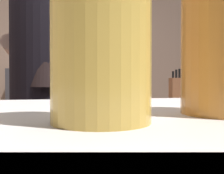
{
  "coord_description": "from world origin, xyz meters",
  "views": [
    {
      "loc": [
        0.12,
        -1.21,
        1.06
      ],
      "look_at": [
        0.2,
        -0.75,
        1.05
      ],
      "focal_mm": 39.91,
      "sensor_mm": 36.0,
      "label": 1
    }
  ],
  "objects_px": {
    "bartender": "(44,98)",
    "pint_glass_far": "(101,10)",
    "knife_block": "(176,90)",
    "mixing_bowl": "(56,102)",
    "bottle_hot_sauce": "(47,62)",
    "bottle_soy": "(36,61)",
    "chefs_knife": "(90,105)"
  },
  "relations": [
    {
      "from": "bartender",
      "to": "chefs_knife",
      "type": "xyz_separation_m",
      "value": [
        0.28,
        0.41,
        -0.08
      ]
    },
    {
      "from": "bottle_hot_sauce",
      "to": "chefs_knife",
      "type": "bearing_deg",
      "value": -74.03
    },
    {
      "from": "bottle_soy",
      "to": "bartender",
      "type": "bearing_deg",
      "value": -81.98
    },
    {
      "from": "chefs_knife",
      "to": "bottle_hot_sauce",
      "type": "distance_m",
      "value": 1.55
    },
    {
      "from": "bartender",
      "to": "bottle_soy",
      "type": "xyz_separation_m",
      "value": [
        -0.25,
        1.78,
        0.34
      ]
    },
    {
      "from": "pint_glass_far",
      "to": "bottle_soy",
      "type": "distance_m",
      "value": 3.0
    },
    {
      "from": "bartender",
      "to": "pint_glass_far",
      "type": "height_order",
      "value": "bartender"
    },
    {
      "from": "knife_block",
      "to": "bottle_hot_sauce",
      "type": "distance_m",
      "value": 1.74
    },
    {
      "from": "bartender",
      "to": "bottle_hot_sauce",
      "type": "distance_m",
      "value": 1.87
    },
    {
      "from": "bartender",
      "to": "pint_glass_far",
      "type": "distance_m",
      "value": 1.19
    },
    {
      "from": "mixing_bowl",
      "to": "bottle_hot_sauce",
      "type": "distance_m",
      "value": 1.47
    },
    {
      "from": "pint_glass_far",
      "to": "chefs_knife",
      "type": "bearing_deg",
      "value": 85.13
    },
    {
      "from": "bottle_hot_sauce",
      "to": "bartender",
      "type": "bearing_deg",
      "value": -85.92
    },
    {
      "from": "knife_block",
      "to": "mixing_bowl",
      "type": "relative_size",
      "value": 1.56
    },
    {
      "from": "pint_glass_far",
      "to": "bottle_soy",
      "type": "height_order",
      "value": "bottle_soy"
    },
    {
      "from": "bottle_soy",
      "to": "bottle_hot_sauce",
      "type": "bearing_deg",
      "value": 24.44
    },
    {
      "from": "mixing_bowl",
      "to": "bottle_hot_sauce",
      "type": "relative_size",
      "value": 0.74
    },
    {
      "from": "mixing_bowl",
      "to": "chefs_knife",
      "type": "bearing_deg",
      "value": -6.54
    },
    {
      "from": "bottle_hot_sauce",
      "to": "mixing_bowl",
      "type": "bearing_deg",
      "value": -83.05
    },
    {
      "from": "chefs_knife",
      "to": "bottle_hot_sauce",
      "type": "xyz_separation_m",
      "value": [
        -0.41,
        1.43,
        0.41
      ]
    },
    {
      "from": "mixing_bowl",
      "to": "pint_glass_far",
      "type": "distance_m",
      "value": 1.63
    },
    {
      "from": "chefs_knife",
      "to": "bottle_soy",
      "type": "bearing_deg",
      "value": 122.57
    },
    {
      "from": "bartender",
      "to": "pint_glass_far",
      "type": "bearing_deg",
      "value": 178.11
    },
    {
      "from": "mixing_bowl",
      "to": "bottle_soy",
      "type": "distance_m",
      "value": 1.44
    },
    {
      "from": "knife_block",
      "to": "bottle_soy",
      "type": "height_order",
      "value": "bottle_soy"
    },
    {
      "from": "chefs_knife",
      "to": "bottle_hot_sauce",
      "type": "height_order",
      "value": "bottle_hot_sauce"
    },
    {
      "from": "bottle_hot_sauce",
      "to": "knife_block",
      "type": "bearing_deg",
      "value": -48.46
    },
    {
      "from": "mixing_bowl",
      "to": "bottle_soy",
      "type": "relative_size",
      "value": 0.7
    },
    {
      "from": "chefs_knife",
      "to": "bartender",
      "type": "bearing_deg",
      "value": -112.89
    },
    {
      "from": "bartender",
      "to": "mixing_bowl",
      "type": "bearing_deg",
      "value": -14.13
    },
    {
      "from": "pint_glass_far",
      "to": "bottle_hot_sauce",
      "type": "xyz_separation_m",
      "value": [
        -0.27,
        3.02,
        0.2
      ]
    },
    {
      "from": "pint_glass_far",
      "to": "bottle_soy",
      "type": "xyz_separation_m",
      "value": [
        -0.4,
        2.96,
        0.21
      ]
    }
  ]
}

